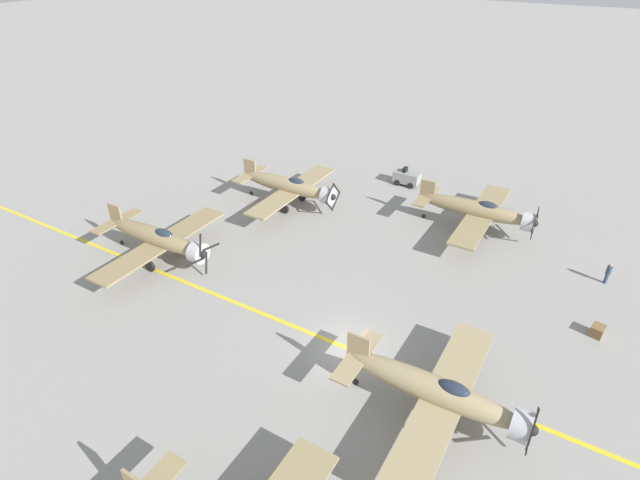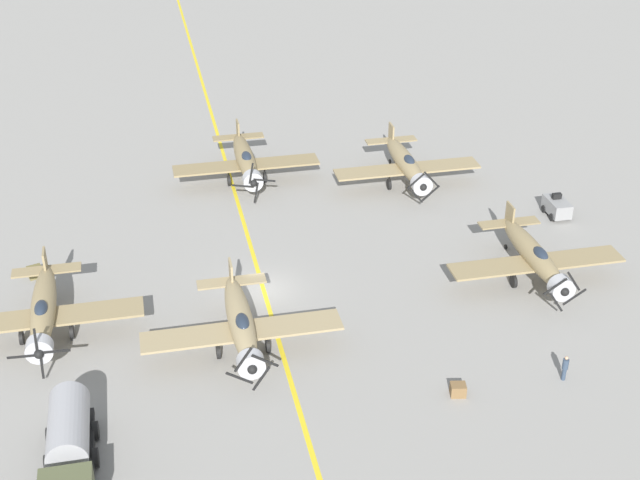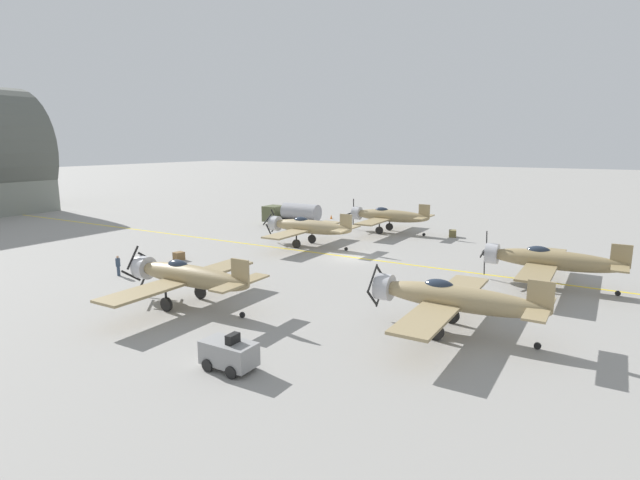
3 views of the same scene
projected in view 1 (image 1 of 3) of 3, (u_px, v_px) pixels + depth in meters
name	position (u px, v px, depth m)	size (l,w,h in m)	color
ground_plane	(347.00, 348.00, 30.55)	(400.00, 400.00, 0.00)	gray
taxiway_stripe	(347.00, 348.00, 30.55)	(0.30, 160.00, 0.01)	yellow
airplane_mid_center	(438.00, 392.00, 25.04)	(12.00, 9.98, 3.65)	tan
airplane_near_center	(158.00, 238.00, 37.76)	(12.00, 9.98, 3.78)	#927E55
airplane_near_left	(290.00, 186.00, 45.63)	(12.00, 9.98, 3.65)	#9B875E
airplane_mid_left	(478.00, 210.00, 41.62)	(12.00, 9.98, 3.65)	#978259
tow_tractor	(407.00, 177.00, 50.27)	(1.57, 2.60, 1.79)	gray
ground_crew_walking	(608.00, 273.00, 35.82)	(0.36, 0.36, 1.65)	#334256
supply_crate_by_tanker	(597.00, 331.00, 31.34)	(0.87, 0.73, 0.73)	brown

